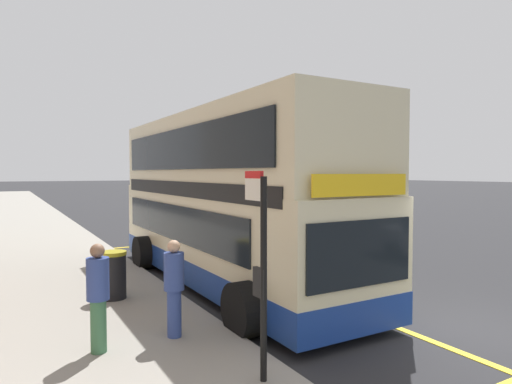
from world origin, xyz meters
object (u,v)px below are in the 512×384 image
(pedestrian_waiting_near_sign, at_px, (174,284))
(parked_car_teal_distant, at_px, (245,209))
(bus_stop_sign, at_px, (261,258))
(litter_bin, at_px, (113,275))
(pedestrian_further_back, at_px, (98,293))
(double_decker_bus, at_px, (225,205))
(parked_car_teal_ahead, at_px, (187,200))

(pedestrian_waiting_near_sign, bearing_deg, parked_car_teal_distant, 57.61)
(bus_stop_sign, relative_size, litter_bin, 2.68)
(parked_car_teal_distant, distance_m, pedestrian_further_back, 18.61)
(double_decker_bus, height_order, parked_car_teal_ahead, double_decker_bus)
(pedestrian_further_back, distance_m, litter_bin, 3.02)
(bus_stop_sign, xyz_separation_m, litter_bin, (-0.89, 4.87, -1.11))
(double_decker_bus, distance_m, parked_car_teal_ahead, 22.46)
(pedestrian_further_back, relative_size, litter_bin, 1.62)
(pedestrian_waiting_near_sign, height_order, litter_bin, pedestrian_waiting_near_sign)
(bus_stop_sign, bearing_deg, double_decker_bus, 68.76)
(pedestrian_waiting_near_sign, height_order, pedestrian_further_back, pedestrian_further_back)
(bus_stop_sign, xyz_separation_m, parked_car_teal_distant, (9.09, 17.14, -0.98))
(double_decker_bus, relative_size, pedestrian_waiting_near_sign, 6.14)
(parked_car_teal_ahead, distance_m, parked_car_teal_distant, 9.44)
(bus_stop_sign, height_order, pedestrian_further_back, bus_stop_sign)
(pedestrian_waiting_near_sign, xyz_separation_m, pedestrian_further_back, (-1.23, -0.03, 0.03))
(double_decker_bus, height_order, litter_bin, double_decker_bus)
(litter_bin, bearing_deg, double_decker_bus, 8.83)
(pedestrian_waiting_near_sign, distance_m, litter_bin, 2.89)
(double_decker_bus, distance_m, parked_car_teal_distant, 13.79)
(bus_stop_sign, bearing_deg, pedestrian_further_back, 130.82)
(parked_car_teal_distant, relative_size, litter_bin, 4.02)
(double_decker_bus, bearing_deg, parked_car_teal_distant, 59.29)
(pedestrian_waiting_near_sign, bearing_deg, pedestrian_further_back, -178.50)
(parked_car_teal_distant, distance_m, litter_bin, 15.81)
(pedestrian_waiting_near_sign, relative_size, litter_bin, 1.58)
(pedestrian_further_back, bearing_deg, parked_car_teal_distant, 54.46)
(bus_stop_sign, relative_size, pedestrian_further_back, 1.66)
(double_decker_bus, height_order, bus_stop_sign, double_decker_bus)
(double_decker_bus, bearing_deg, litter_bin, -171.17)
(parked_car_teal_ahead, distance_m, pedestrian_waiting_near_sign, 26.41)
(litter_bin, bearing_deg, parked_car_teal_ahead, 64.96)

